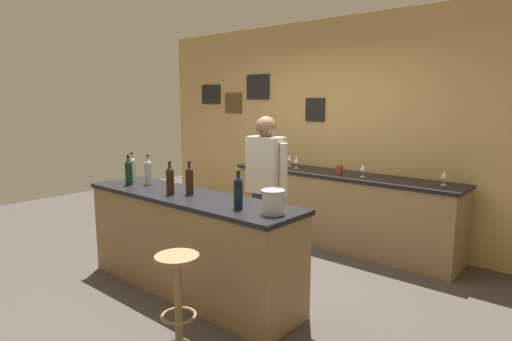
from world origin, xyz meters
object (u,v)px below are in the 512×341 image
Objects in this scene: wine_bottle_a at (132,168)px; wine_bottle_f at (238,192)px; wine_glass_c at (296,160)px; bartender at (266,185)px; wine_glass_a at (261,156)px; bar_stool at (178,284)px; wine_bottle_d at (170,180)px; wine_glass_b at (290,158)px; ice_bucket at (273,201)px; wine_glass_d at (363,168)px; coffee_mug at (340,169)px; wine_bottle_b at (129,171)px; wine_bottle_e at (190,180)px; wine_bottle_c at (148,171)px; wine_glass_e at (444,175)px.

wine_bottle_a is 1.68m from wine_bottle_f.
wine_bottle_f is at bearing -66.06° from wine_glass_c.
wine_glass_c is (0.75, 1.95, -0.05)m from wine_bottle_a.
bartender is 10.45× the size of wine_glass_a.
wine_bottle_d reaches higher than bar_stool.
ice_bucket is at bearing -56.39° from wine_glass_b.
wine_glass_a is 1.00× the size of wine_glass_d.
wine_glass_d reaches higher than coffee_mug.
wine_bottle_b is 0.83m from wine_bottle_e.
bar_stool is 1.62m from wine_bottle_c.
wine_glass_a reaches higher than coffee_mug.
bar_stool is at bearing -84.74° from coffee_mug.
wine_glass_e is at bearing 2.52° from coffee_mug.
wine_bottle_f is 2.45× the size of coffee_mug.
wine_bottle_a is 1.00× the size of wine_bottle_f.
wine_bottle_f is at bearing 1.37° from wine_bottle_d.
wine_glass_d is at bearing 88.20° from bar_stool.
wine_bottle_a and wine_bottle_e have the same top height.
bar_stool is 2.22× the size of wine_bottle_b.
wine_bottle_e is (0.97, -0.04, 0.00)m from wine_bottle_a.
wine_glass_e is (2.41, 2.17, -0.05)m from wine_bottle_b.
wine_glass_d is at bearing 67.62° from wine_bottle_d.
wine_glass_d is at bearing 53.19° from wine_bottle_b.
wine_bottle_c is at bearing -144.93° from bartender.
wine_bottle_f is at bearing -169.81° from ice_bucket.
coffee_mug is at bearing 60.16° from wine_bottle_b.
wine_bottle_e is (0.82, 0.11, 0.00)m from wine_bottle_b.
wine_bottle_f reaches higher than wine_glass_e.
wine_glass_a is (-0.69, 2.11, -0.05)m from wine_bottle_d.
ice_bucket reaches higher than wine_glass_b.
wine_bottle_b is 1.63× the size of ice_bucket.
wine_glass_c is 1.00× the size of wine_glass_d.
wine_bottle_b reaches higher than bar_stool.
bartender is 5.29× the size of wine_bottle_b.
ice_bucket is at bearing -2.65° from wine_bottle_c.
wine_glass_b is at bearing 101.07° from wine_bottle_e.
wine_bottle_d is 1.97× the size of wine_glass_c.
wine_glass_e is at bearing 52.43° from wine_bottle_e.
wine_glass_e is (2.56, 2.03, -0.05)m from wine_bottle_a.
wine_bottle_b reaches higher than wine_glass_d.
wine_bottle_c is 1.97× the size of wine_glass_b.
bar_stool is 2.75m from coffee_mug.
wine_bottle_b is at bearing -126.81° from wine_glass_d.
wine_bottle_e is 2.13m from wine_glass_b.
wine_glass_c is at bearing 108.05° from bar_stool.
wine_bottle_f is (0.40, -0.82, 0.12)m from bartender.
wine_glass_b is at bearing 117.61° from bartender.
wine_bottle_f is (1.38, -0.13, 0.00)m from wine_bottle_c.
wine_bottle_b is 2.18m from wine_glass_c.
bar_stool is at bearing -61.19° from wine_glass_a.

